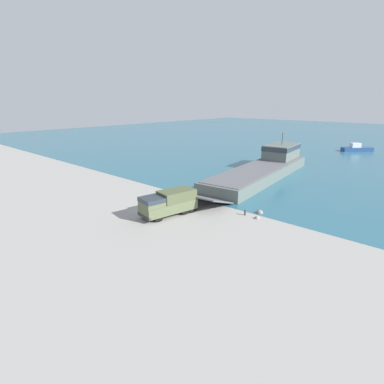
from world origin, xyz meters
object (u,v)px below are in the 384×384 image
Objects in this scene: landing_craft at (266,166)px; moored_boat_a at (357,148)px; cargo_crate at (149,213)px; soldier_on_ramp at (157,202)px; mooring_bollard at (245,212)px; military_truck at (168,202)px.

landing_craft is 4.97× the size of moored_boat_a.
moored_boat_a is at bearing 76.44° from landing_craft.
cargo_crate is at bearing -96.98° from landing_craft.
mooring_bollard is (9.29, 5.66, -0.58)m from soldier_on_ramp.
mooring_bollard is (3.05, -61.15, -0.37)m from moored_boat_a.
landing_craft is 21.71m from mooring_bollard.
mooring_bollard is (8.21, -20.05, -1.30)m from landing_craft.
landing_craft is at bearing 112.27° from mooring_bollard.
soldier_on_ramp is 2.31m from cargo_crate.
moored_boat_a is 10.85× the size of mooring_bollard.
landing_craft is 26.07m from military_truck.
landing_craft is 53.94× the size of mooring_bollard.
cargo_crate is (-8.49, -7.71, -0.10)m from mooring_bollard.
landing_craft is 41.43m from moored_boat_a.
soldier_on_ramp reaches higher than mooring_bollard.
landing_craft reaches higher than mooring_bollard.
military_truck is 10.78× the size of mooring_bollard.
mooring_bollard is 1.06× the size of cargo_crate.
soldier_on_ramp is 2.58× the size of cargo_crate.
mooring_bollard is 11.47m from cargo_crate.
landing_craft reaches higher than moored_boat_a.
moored_boat_a is at bearing -172.85° from military_truck.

